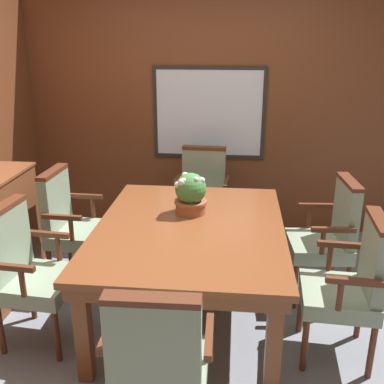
{
  "coord_description": "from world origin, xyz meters",
  "views": [
    {
      "loc": [
        0.34,
        -2.8,
        2.02
      ],
      "look_at": [
        0.03,
        0.26,
        0.93
      ],
      "focal_mm": 42.0,
      "sensor_mm": 36.0,
      "label": 1
    }
  ],
  "objects_px": {
    "chair_right_near": "(351,282)",
    "chair_left_near": "(27,268)",
    "chair_head_near": "(158,364)",
    "dining_table": "(190,237)",
    "chair_right_far": "(329,234)",
    "chair_left_far": "(71,221)",
    "potted_plant": "(191,194)",
    "chair_head_far": "(202,193)"
  },
  "relations": [
    {
      "from": "chair_right_near",
      "to": "chair_left_near",
      "type": "relative_size",
      "value": 1.0
    },
    {
      "from": "chair_right_near",
      "to": "chair_head_near",
      "type": "height_order",
      "value": "same"
    },
    {
      "from": "dining_table",
      "to": "chair_right_far",
      "type": "distance_m",
      "value": 1.11
    },
    {
      "from": "chair_left_near",
      "to": "chair_right_far",
      "type": "bearing_deg",
      "value": -65.43
    },
    {
      "from": "chair_right_near",
      "to": "chair_right_far",
      "type": "xyz_separation_m",
      "value": [
        -0.01,
        0.73,
        0.0
      ]
    },
    {
      "from": "chair_right_far",
      "to": "chair_head_near",
      "type": "distance_m",
      "value": 1.91
    },
    {
      "from": "chair_right_far",
      "to": "chair_left_far",
      "type": "distance_m",
      "value": 2.09
    },
    {
      "from": "chair_right_far",
      "to": "potted_plant",
      "type": "height_order",
      "value": "potted_plant"
    },
    {
      "from": "chair_head_near",
      "to": "chair_head_far",
      "type": "distance_m",
      "value": 2.41
    },
    {
      "from": "chair_head_far",
      "to": "chair_left_far",
      "type": "bearing_deg",
      "value": -138.31
    },
    {
      "from": "chair_left_far",
      "to": "potted_plant",
      "type": "bearing_deg",
      "value": -96.06
    },
    {
      "from": "chair_right_near",
      "to": "chair_left_far",
      "type": "height_order",
      "value": "same"
    },
    {
      "from": "potted_plant",
      "to": "chair_head_near",
      "type": "bearing_deg",
      "value": -90.2
    },
    {
      "from": "chair_right_far",
      "to": "dining_table",
      "type": "bearing_deg",
      "value": -74.73
    },
    {
      "from": "dining_table",
      "to": "chair_left_far",
      "type": "relative_size",
      "value": 1.73
    },
    {
      "from": "dining_table",
      "to": "chair_right_near",
      "type": "relative_size",
      "value": 1.73
    },
    {
      "from": "chair_right_far",
      "to": "chair_head_near",
      "type": "relative_size",
      "value": 1.0
    },
    {
      "from": "chair_right_near",
      "to": "chair_head_near",
      "type": "relative_size",
      "value": 1.0
    },
    {
      "from": "dining_table",
      "to": "potted_plant",
      "type": "distance_m",
      "value": 0.34
    },
    {
      "from": "chair_right_near",
      "to": "potted_plant",
      "type": "bearing_deg",
      "value": -115.66
    },
    {
      "from": "dining_table",
      "to": "chair_right_far",
      "type": "xyz_separation_m",
      "value": [
        1.05,
        0.36,
        -0.09
      ]
    },
    {
      "from": "chair_head_near",
      "to": "potted_plant",
      "type": "relative_size",
      "value": 3.15
    },
    {
      "from": "dining_table",
      "to": "chair_left_far",
      "type": "xyz_separation_m",
      "value": [
        -1.04,
        0.39,
        -0.09
      ]
    },
    {
      "from": "dining_table",
      "to": "chair_right_far",
      "type": "bearing_deg",
      "value": 19.08
    },
    {
      "from": "chair_left_near",
      "to": "chair_head_far",
      "type": "relative_size",
      "value": 1.0
    },
    {
      "from": "dining_table",
      "to": "potted_plant",
      "type": "height_order",
      "value": "potted_plant"
    },
    {
      "from": "chair_right_near",
      "to": "chair_left_far",
      "type": "bearing_deg",
      "value": -106.24
    },
    {
      "from": "chair_head_far",
      "to": "potted_plant",
      "type": "relative_size",
      "value": 3.15
    },
    {
      "from": "chair_left_near",
      "to": "potted_plant",
      "type": "bearing_deg",
      "value": -53.55
    },
    {
      "from": "chair_left_near",
      "to": "chair_left_far",
      "type": "bearing_deg",
      "value": 3.96
    },
    {
      "from": "dining_table",
      "to": "chair_head_near",
      "type": "height_order",
      "value": "chair_head_near"
    },
    {
      "from": "chair_left_far",
      "to": "chair_right_far",
      "type": "bearing_deg",
      "value": -88.38
    },
    {
      "from": "chair_left_far",
      "to": "chair_head_far",
      "type": "xyz_separation_m",
      "value": [
        1.03,
        0.8,
        0.0
      ]
    },
    {
      "from": "chair_head_far",
      "to": "chair_right_far",
      "type": "bearing_deg",
      "value": -34.52
    },
    {
      "from": "chair_right_near",
      "to": "potted_plant",
      "type": "xyz_separation_m",
      "value": [
        -1.08,
        0.6,
        0.34
      ]
    },
    {
      "from": "chair_right_near",
      "to": "chair_head_near",
      "type": "bearing_deg",
      "value": -48.28
    },
    {
      "from": "chair_right_far",
      "to": "chair_head_near",
      "type": "height_order",
      "value": "same"
    },
    {
      "from": "chair_head_far",
      "to": "chair_right_near",
      "type": "bearing_deg",
      "value": -51.95
    },
    {
      "from": "dining_table",
      "to": "chair_left_far",
      "type": "height_order",
      "value": "chair_left_far"
    },
    {
      "from": "chair_right_far",
      "to": "potted_plant",
      "type": "bearing_deg",
      "value": -87.3
    },
    {
      "from": "potted_plant",
      "to": "chair_head_far",
      "type": "bearing_deg",
      "value": 89.15
    },
    {
      "from": "chair_head_far",
      "to": "chair_left_near",
      "type": "bearing_deg",
      "value": -119.47
    }
  ]
}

